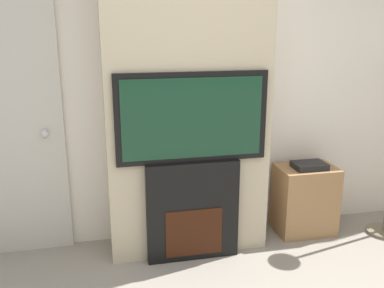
{
  "coord_description": "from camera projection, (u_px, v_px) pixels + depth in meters",
  "views": [
    {
      "loc": [
        -0.64,
        -1.29,
        1.74
      ],
      "look_at": [
        0.0,
        1.59,
        0.9
      ],
      "focal_mm": 40.0,
      "sensor_mm": 36.0,
      "label": 1
    }
  ],
  "objects": [
    {
      "name": "wall_back",
      "position": [
        180.0,
        74.0,
        3.36
      ],
      "size": [
        6.0,
        0.06,
        2.7
      ],
      "color": "silver",
      "rests_on": "ground_plane"
    },
    {
      "name": "chimney_breast",
      "position": [
        186.0,
        78.0,
        3.14
      ],
      "size": [
        1.21,
        0.41,
        2.7
      ],
      "color": "#BCAD8E",
      "rests_on": "ground_plane"
    },
    {
      "name": "fireplace",
      "position": [
        192.0,
        210.0,
        3.21
      ],
      "size": [
        0.69,
        0.15,
        0.77
      ],
      "color": "black",
      "rests_on": "ground_plane"
    },
    {
      "name": "television",
      "position": [
        192.0,
        118.0,
        3.02
      ],
      "size": [
        1.09,
        0.07,
        0.65
      ],
      "color": "black",
      "rests_on": "fireplace"
    },
    {
      "name": "media_stand",
      "position": [
        305.0,
        199.0,
        3.63
      ],
      "size": [
        0.48,
        0.34,
        0.63
      ],
      "color": "#997047",
      "rests_on": "ground_plane"
    }
  ]
}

